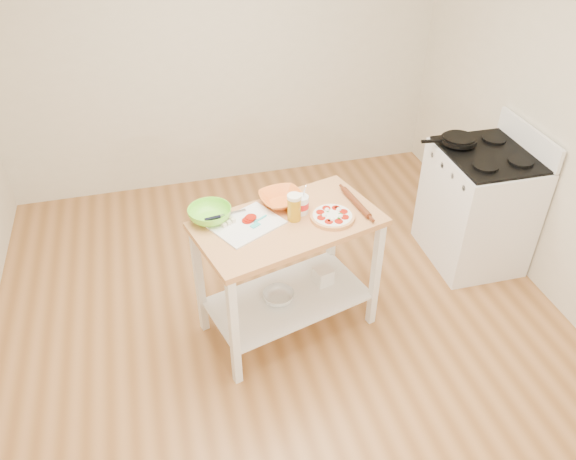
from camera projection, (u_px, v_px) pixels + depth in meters
The scene contains 15 objects.
room_shell at pixel (286, 169), 3.09m from camera, with size 4.04×4.54×2.74m.
prep_island at pixel (288, 253), 3.61m from camera, with size 1.26×0.90×0.90m.
gas_stove at pixel (477, 206), 4.36m from camera, with size 0.65×0.76×1.11m.
skillet at pixel (458, 140), 4.17m from camera, with size 0.42×0.26×0.03m.
pizza at pixel (332, 216), 3.48m from camera, with size 0.28×0.28×0.04m.
cutting_board at pixel (246, 224), 3.42m from camera, with size 0.49×0.45×0.04m.
spatula at pixel (258, 222), 3.43m from camera, with size 0.13×0.12×0.01m.
knife at pixel (220, 216), 3.47m from camera, with size 0.27×0.07×0.01m.
orange_bowl at pixel (282, 199), 3.60m from camera, with size 0.28×0.28×0.07m, color orange.
green_bowl at pixel (210, 214), 3.45m from camera, with size 0.27×0.27×0.08m, color #7BE833.
beer_pint at pixel (294, 207), 3.43m from camera, with size 0.09×0.09×0.18m.
yogurt_tub at pixel (301, 204), 3.50m from camera, with size 0.10×0.10×0.21m.
rolling_pin at pixel (356, 203), 3.59m from camera, with size 0.04×0.04×0.34m, color #622D16.
shelf_glass_bowl at pixel (278, 297), 3.80m from camera, with size 0.22×0.22×0.07m, color silver.
shelf_bin at pixel (323, 276), 3.93m from camera, with size 0.12×0.12×0.12m, color white.
Camera 1 is at (-0.69, -2.60, 2.91)m, focal length 35.00 mm.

